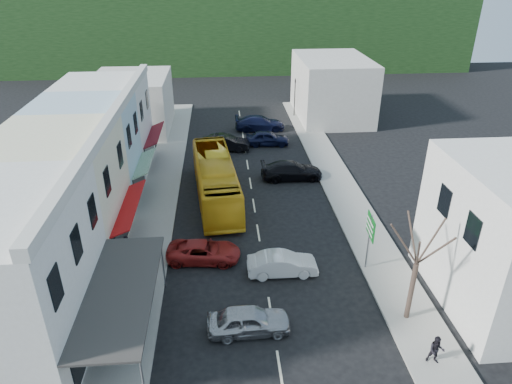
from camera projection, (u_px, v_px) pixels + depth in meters
name	position (u px, v px, depth m)	size (l,w,h in m)	color
ground	(264.00, 267.00, 28.52)	(120.00, 120.00, 0.00)	black
sidewalk_left	(160.00, 196.00, 36.83)	(3.00, 52.00, 0.15)	gray
sidewalk_right	(342.00, 190.00, 37.90)	(3.00, 52.00, 0.15)	gray
shopfront_row	(70.00, 182.00, 30.25)	(8.25, 30.00, 8.00)	silver
distant_block_left	(133.00, 103.00, 50.27)	(8.00, 10.00, 6.00)	#B7B2A8
distant_block_right	(332.00, 88.00, 54.34)	(8.00, 12.00, 7.00)	#B7B2A8
hillside	(222.00, 24.00, 83.14)	(80.00, 26.00, 14.00)	black
bus	(216.00, 181.00, 35.98)	(2.50, 11.60, 3.10)	gold
car_silver	(249.00, 321.00, 23.26)	(1.80, 4.40, 1.40)	#A8A7AC
car_white	(282.00, 264.00, 27.60)	(1.80, 4.40, 1.40)	silver
car_red	(204.00, 251.00, 28.85)	(1.90, 4.60, 1.40)	maroon
car_black_near	(292.00, 171.00, 39.68)	(1.84, 4.50, 1.40)	black
car_navy_mid	(267.00, 139.00, 46.90)	(1.80, 4.40, 1.40)	black
car_black_far	(226.00, 144.00, 45.65)	(1.80, 4.40, 1.40)	black
car_navy_far	(260.00, 124.00, 51.09)	(1.84, 4.50, 1.40)	black
pedestrian_left	(128.00, 246.00, 28.81)	(0.60, 0.40, 1.70)	black
pedestrian_right	(437.00, 349.00, 21.20)	(0.70, 0.44, 1.70)	black
direction_sign	(369.00, 243.00, 27.46)	(0.32, 1.74, 3.84)	#085717
street_tree	(417.00, 264.00, 22.76)	(2.62, 2.62, 7.20)	#352820
traffic_signal	(295.00, 98.00, 54.72)	(0.58, 0.98, 4.63)	black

